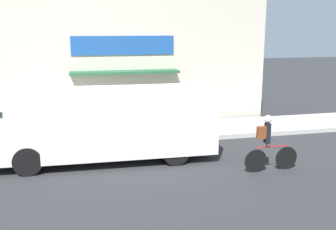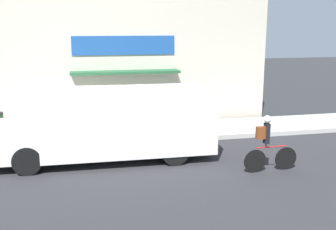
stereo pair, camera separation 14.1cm
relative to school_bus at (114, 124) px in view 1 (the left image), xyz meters
name	(u,v)px [view 1 (the left image)]	position (x,y,z in m)	size (l,w,h in m)	color
ground_plane	(76,149)	(-1.22, 1.28, -1.17)	(70.00, 70.00, 0.00)	#2B2B2D
sidewalk	(76,137)	(-1.22, 2.53, -1.08)	(28.00, 2.49, 0.17)	#ADAAA3
storefront	(74,59)	(-1.16, 4.20, 1.73)	(16.61, 0.97, 5.80)	beige
school_bus	(114,124)	(0.00, 0.00, 0.00)	(7.03, 2.76, 2.24)	white
cyclist	(268,144)	(4.25, -2.10, -0.35)	(1.68, 0.22, 1.68)	black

